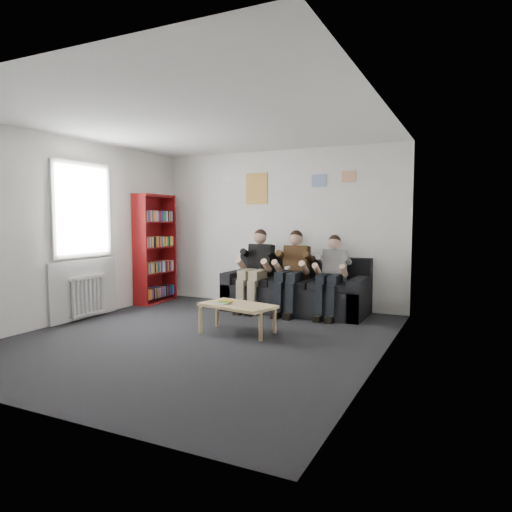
{
  "coord_description": "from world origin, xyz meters",
  "views": [
    {
      "loc": [
        3.13,
        -4.87,
        1.52
      ],
      "look_at": [
        0.16,
        1.3,
        0.96
      ],
      "focal_mm": 32.0,
      "sensor_mm": 36.0,
      "label": 1
    }
  ],
  "objects_px": {
    "person_left": "(256,270)",
    "coffee_table": "(238,308)",
    "sofa": "(296,292)",
    "bookshelf": "(155,249)",
    "person_right": "(331,276)",
    "person_middle": "(292,272)"
  },
  "relations": [
    {
      "from": "person_left",
      "to": "coffee_table",
      "type": "bearing_deg",
      "value": -75.47
    },
    {
      "from": "sofa",
      "to": "person_left",
      "type": "bearing_deg",
      "value": -162.23
    },
    {
      "from": "bookshelf",
      "to": "person_left",
      "type": "height_order",
      "value": "bookshelf"
    },
    {
      "from": "bookshelf",
      "to": "person_left",
      "type": "relative_size",
      "value": 1.45
    },
    {
      "from": "bookshelf",
      "to": "person_right",
      "type": "xyz_separation_m",
      "value": [
        3.24,
        0.12,
        -0.33
      ]
    },
    {
      "from": "sofa",
      "to": "bookshelf",
      "type": "height_order",
      "value": "bookshelf"
    },
    {
      "from": "person_middle",
      "to": "person_right",
      "type": "bearing_deg",
      "value": -3.32
    },
    {
      "from": "bookshelf",
      "to": "person_middle",
      "type": "height_order",
      "value": "bookshelf"
    },
    {
      "from": "person_middle",
      "to": "bookshelf",
      "type": "bearing_deg",
      "value": 178.85
    },
    {
      "from": "sofa",
      "to": "person_middle",
      "type": "height_order",
      "value": "person_middle"
    },
    {
      "from": "person_middle",
      "to": "coffee_table",
      "type": "bearing_deg",
      "value": -101.28
    },
    {
      "from": "bookshelf",
      "to": "person_middle",
      "type": "xyz_separation_m",
      "value": [
        2.6,
        0.12,
        -0.3
      ]
    },
    {
      "from": "person_left",
      "to": "sofa",
      "type": "bearing_deg",
      "value": 15.47
    },
    {
      "from": "bookshelf",
      "to": "coffee_table",
      "type": "relative_size",
      "value": 2.0
    },
    {
      "from": "person_left",
      "to": "person_middle",
      "type": "bearing_deg",
      "value": -2.26
    },
    {
      "from": "sofa",
      "to": "bookshelf",
      "type": "xyz_separation_m",
      "value": [
        -2.6,
        -0.32,
        0.66
      ]
    },
    {
      "from": "person_middle",
      "to": "person_right",
      "type": "distance_m",
      "value": 0.64
    },
    {
      "from": "person_left",
      "to": "person_middle",
      "type": "xyz_separation_m",
      "value": [
        0.64,
        0.0,
        -0.0
      ]
    },
    {
      "from": "sofa",
      "to": "person_right",
      "type": "distance_m",
      "value": 0.75
    },
    {
      "from": "coffee_table",
      "to": "person_middle",
      "type": "xyz_separation_m",
      "value": [
        0.2,
        1.47,
        0.33
      ]
    },
    {
      "from": "sofa",
      "to": "person_right",
      "type": "relative_size",
      "value": 1.81
    },
    {
      "from": "person_middle",
      "to": "sofa",
      "type": "bearing_deg",
      "value": 86.3
    }
  ]
}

